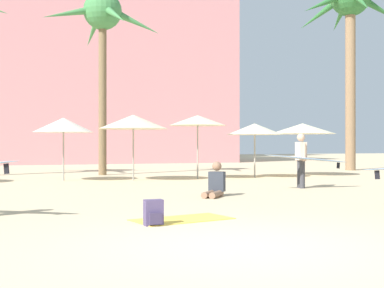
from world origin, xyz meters
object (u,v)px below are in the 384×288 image
at_px(cafe_umbrella_5, 303,129).
at_px(beach_towel, 182,219).
at_px(cafe_umbrella_0, 63,125).
at_px(cafe_umbrella_4, 198,120).
at_px(person_mid_left, 303,158).
at_px(cafe_umbrella_2, 255,129).
at_px(palm_tree_far_left, 351,13).
at_px(cafe_umbrella_7, 133,122).
at_px(palm_tree_center, 103,23).
at_px(backpack, 154,213).
at_px(person_mid_center, 215,184).

bearing_deg(cafe_umbrella_5, beach_towel, -130.39).
bearing_deg(cafe_umbrella_0, cafe_umbrella_4, -8.11).
bearing_deg(cafe_umbrella_4, person_mid_left, -73.73).
height_order(cafe_umbrella_2, cafe_umbrella_5, cafe_umbrella_5).
height_order(palm_tree_far_left, cafe_umbrella_7, palm_tree_far_left).
xyz_separation_m(palm_tree_far_left, cafe_umbrella_2, (-7.38, -3.72, -6.16)).
xyz_separation_m(cafe_umbrella_5, person_mid_left, (-3.52, -5.69, -1.10)).
relative_size(cafe_umbrella_0, beach_towel, 1.34).
height_order(palm_tree_center, backpack, palm_tree_center).
height_order(palm_tree_far_left, beach_towel, palm_tree_far_left).
distance_m(cafe_umbrella_4, person_mid_center, 7.04).
xyz_separation_m(cafe_umbrella_2, cafe_umbrella_5, (2.55, 0.55, 0.06)).
height_order(cafe_umbrella_0, cafe_umbrella_5, cafe_umbrella_0).
distance_m(cafe_umbrella_0, cafe_umbrella_5, 9.95).
bearing_deg(cafe_umbrella_7, cafe_umbrella_0, 165.61).
bearing_deg(palm_tree_center, cafe_umbrella_4, -52.68).
xyz_separation_m(palm_tree_center, beach_towel, (-1.09, -13.91, -6.59)).
bearing_deg(person_mid_left, cafe_umbrella_7, -43.42).
xyz_separation_m(palm_tree_far_left, cafe_umbrella_5, (-4.83, -3.18, -6.10)).
xyz_separation_m(cafe_umbrella_2, cafe_umbrella_4, (-2.46, -0.05, 0.31)).
bearing_deg(beach_towel, person_mid_center, 59.51).
bearing_deg(beach_towel, cafe_umbrella_2, 57.22).
bearing_deg(cafe_umbrella_0, palm_tree_far_left, 11.74).
bearing_deg(palm_tree_center, cafe_umbrella_5, -22.39).
bearing_deg(cafe_umbrella_7, palm_tree_far_left, 16.69).
distance_m(beach_towel, person_mid_center, 4.14).
bearing_deg(cafe_umbrella_7, person_mid_left, -52.38).
relative_size(palm_tree_far_left, palm_tree_center, 1.26).
xyz_separation_m(palm_tree_far_left, cafe_umbrella_0, (-14.78, -3.07, -6.07)).
xyz_separation_m(backpack, person_mid_left, (6.18, 5.42, 0.70)).
relative_size(cafe_umbrella_5, person_mid_center, 3.07).
distance_m(palm_tree_center, person_mid_center, 12.16).
relative_size(palm_tree_center, cafe_umbrella_2, 3.55).
relative_size(cafe_umbrella_0, backpack, 5.47).
bearing_deg(person_mid_center, palm_tree_far_left, 170.33).
height_order(cafe_umbrella_4, cafe_umbrella_5, cafe_umbrella_4).
bearing_deg(cafe_umbrella_4, palm_tree_far_left, 20.99).
height_order(cafe_umbrella_5, person_mid_center, cafe_umbrella_5).
relative_size(palm_tree_center, cafe_umbrella_5, 2.85).
distance_m(palm_tree_far_left, palm_tree_center, 12.88).
height_order(cafe_umbrella_2, cafe_umbrella_4, cafe_umbrella_4).
bearing_deg(palm_tree_center, palm_tree_far_left, -0.44).
distance_m(cafe_umbrella_0, backpack, 11.37).
height_order(palm_tree_far_left, person_mid_center, palm_tree_far_left).
height_order(cafe_umbrella_2, person_mid_center, cafe_umbrella_2).
bearing_deg(palm_tree_far_left, person_mid_center, -138.96).
relative_size(cafe_umbrella_0, cafe_umbrella_5, 0.82).
xyz_separation_m(cafe_umbrella_0, cafe_umbrella_4, (4.94, -0.70, 0.22)).
height_order(cafe_umbrella_0, beach_towel, cafe_umbrella_0).
bearing_deg(cafe_umbrella_4, cafe_umbrella_0, 171.89).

